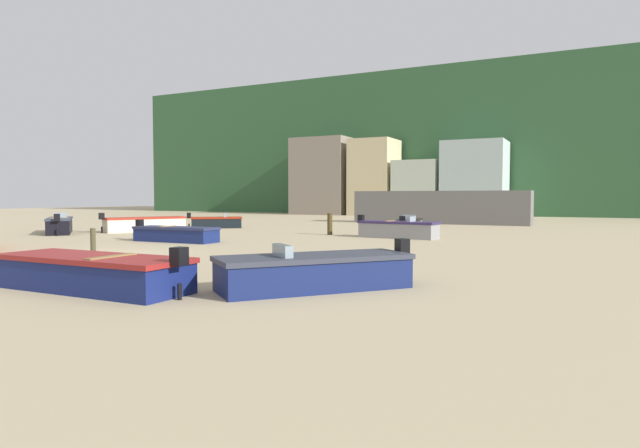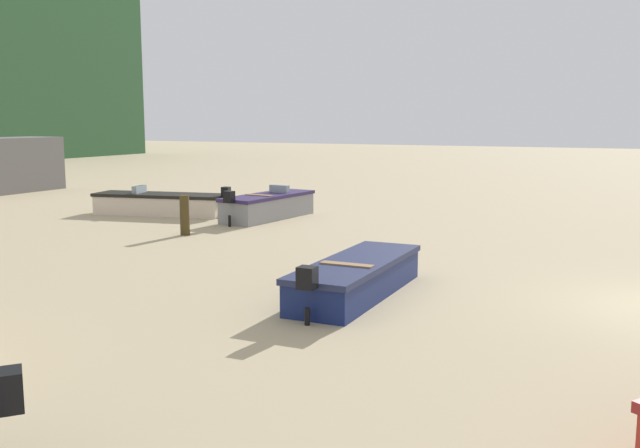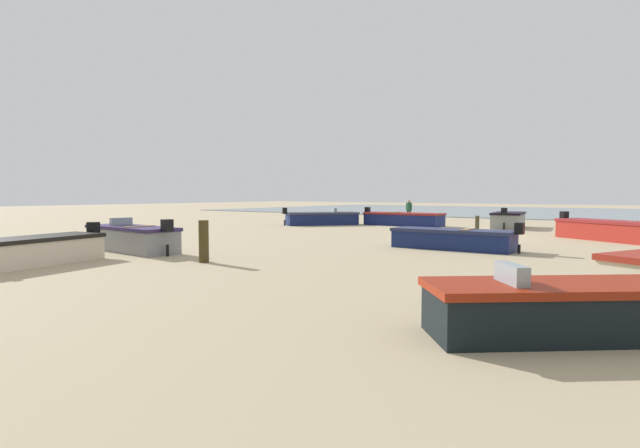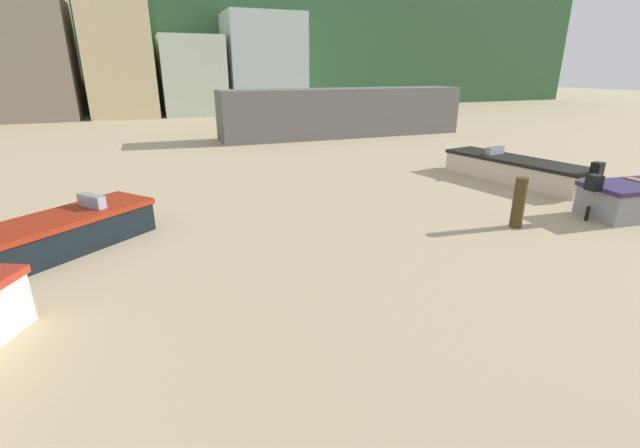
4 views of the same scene
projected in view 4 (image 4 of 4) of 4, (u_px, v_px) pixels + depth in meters
The scene contains 9 objects.
headland_hill at pixel (179, 23), 52.60m from camera, with size 90.00×32.00×17.99m, color #2E5532.
harbor_pier at pixel (344, 113), 25.49m from camera, with size 14.39×2.40×2.72m, color #62605E.
townhouse_centre at pixel (20, 55), 32.81m from camera, with size 7.17×6.17×9.55m, color gray.
townhouse_centre_right at pixel (120, 59), 34.83m from camera, with size 5.06×5.21×9.07m, color beige.
townhouse_right at pixel (193, 76), 37.19m from camera, with size 5.13×5.25×6.37m, color beige.
townhouse_far_right at pixel (264, 64), 39.12m from camera, with size 6.65×5.50×8.35m, color #ADC2C0.
boat_cream_0 at pixel (515, 169), 15.41m from camera, with size 2.39×5.49×1.13m.
boat_black_8 at pixel (70, 230), 9.61m from camera, with size 3.63×3.32×1.11m.
mooring_post_near_water at pixel (519, 203), 10.82m from camera, with size 0.30×0.30×1.27m, color #43361B.
Camera 4 is at (-5.18, 6.10, 3.76)m, focal length 24.53 mm.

